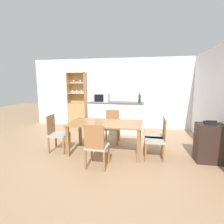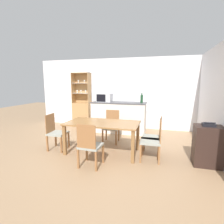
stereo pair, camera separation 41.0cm
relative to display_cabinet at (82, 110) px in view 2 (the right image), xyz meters
name	(u,v)px [view 2 (the right image)]	position (x,y,z in m)	size (l,w,h in m)	color
ground_plane	(101,153)	(1.62, -2.44, -0.61)	(18.00, 18.00, 0.00)	#A37F5B
wall_back	(124,93)	(1.62, 0.19, 0.66)	(6.80, 0.06, 2.55)	silver
wall_right	(224,102)	(4.20, -2.14, 0.66)	(0.06, 4.60, 2.55)	silver
kitchen_counter	(119,117)	(1.61, -0.54, -0.10)	(1.81, 0.63, 1.03)	silver
display_cabinet	(82,110)	(0.00, 0.00, 0.00)	(0.69, 0.34, 2.04)	tan
dining_table	(102,126)	(1.65, -2.37, 0.03)	(1.71, 0.90, 0.74)	olive
dining_chair_head_near	(90,145)	(1.65, -3.15, -0.17)	(0.43, 0.43, 0.90)	#999E93
dining_chair_side_right_near	(153,140)	(2.83, -2.50, -0.17)	(0.43, 0.43, 0.90)	#999E93
dining_chair_head_far	(111,127)	(1.65, -1.59, -0.17)	(0.43, 0.43, 0.90)	#999E93
dining_chair_side_right_far	(153,137)	(2.83, -2.24, -0.17)	(0.44, 0.44, 0.90)	#999E93
dining_chair_side_left_near	(56,132)	(0.47, -2.51, -0.17)	(0.43, 0.43, 0.90)	#999E93
microwave	(105,98)	(1.12, -0.57, 0.56)	(0.48, 0.38, 0.28)	#B7BABF
wine_bottle	(142,99)	(2.37, -0.59, 0.55)	(0.08, 0.08, 0.32)	#193D23
side_cabinet	(208,146)	(3.91, -2.44, -0.20)	(0.53, 0.42, 0.82)	black
telephone	(209,125)	(3.89, -2.47, 0.24)	(0.23, 0.17, 0.09)	black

